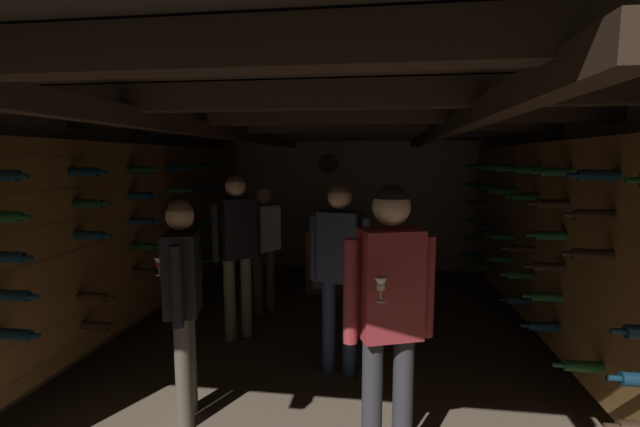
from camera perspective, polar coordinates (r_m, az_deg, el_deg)
ground_plane at (r=4.65m, az=1.31°, el=-16.87°), size 8.40×8.40×0.00m
room_shell at (r=4.54m, az=1.76°, el=1.25°), size 4.72×6.52×2.41m
wine_crate_stack at (r=6.25m, az=0.73°, el=-6.20°), size 0.52×0.35×0.90m
display_bottle at (r=6.16m, az=-0.44°, el=-0.84°), size 0.08×0.08×0.35m
person_host_center at (r=3.75m, az=2.55°, el=-6.16°), size 0.53×0.28×1.70m
person_guest_near_left at (r=3.26m, az=-17.57°, el=-9.58°), size 0.39×0.52×1.62m
person_guest_far_left at (r=5.37m, az=-7.47°, el=-3.21°), size 0.38×0.46×1.56m
person_guest_near_right at (r=2.55m, az=9.11°, el=-11.66°), size 0.51×0.40×1.76m
person_guest_mid_left at (r=4.60m, az=-10.88°, el=-3.38°), size 0.42×0.44×1.74m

